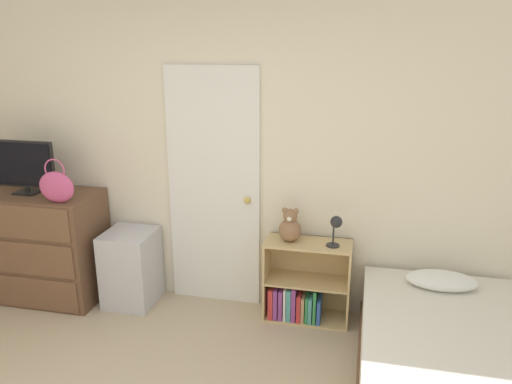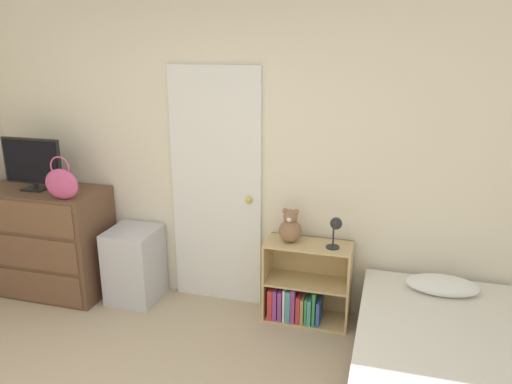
% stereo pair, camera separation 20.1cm
% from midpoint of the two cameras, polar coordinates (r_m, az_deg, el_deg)
% --- Properties ---
extents(wall_back, '(10.00, 0.06, 2.55)m').
position_cam_midpoint_polar(wall_back, '(4.16, -5.79, 3.95)').
color(wall_back, beige).
rests_on(wall_back, ground_plane).
extents(door_closed, '(0.78, 0.09, 2.02)m').
position_cam_midpoint_polar(door_closed, '(4.18, -6.18, 0.29)').
color(door_closed, white).
rests_on(door_closed, ground_plane).
extents(dresser, '(1.06, 0.56, 0.96)m').
position_cam_midpoint_polar(dresser, '(4.83, -24.48, -5.56)').
color(dresser, brown).
rests_on(dresser, ground_plane).
extents(tv, '(0.56, 0.16, 0.45)m').
position_cam_midpoint_polar(tv, '(4.63, -26.13, 2.66)').
color(tv, black).
rests_on(tv, dresser).
extents(handbag, '(0.30, 0.10, 0.36)m').
position_cam_midpoint_polar(handbag, '(4.28, -23.10, 0.58)').
color(handbag, '#C64C7F').
rests_on(handbag, dresser).
extents(storage_bin, '(0.41, 0.44, 0.65)m').
position_cam_midpoint_polar(storage_bin, '(4.51, -15.32, -8.32)').
color(storage_bin, silver).
rests_on(storage_bin, ground_plane).
extents(bookshelf, '(0.69, 0.31, 0.67)m').
position_cam_midpoint_polar(bookshelf, '(4.16, 3.79, -11.14)').
color(bookshelf, tan).
rests_on(bookshelf, ground_plane).
extents(teddy_bear, '(0.18, 0.18, 0.28)m').
position_cam_midpoint_polar(teddy_bear, '(3.95, 2.46, -4.02)').
color(teddy_bear, '#8C6647').
rests_on(teddy_bear, bookshelf).
extents(desk_lamp, '(0.12, 0.11, 0.25)m').
position_cam_midpoint_polar(desk_lamp, '(3.85, 7.63, -3.83)').
color(desk_lamp, '#262628').
rests_on(desk_lamp, bookshelf).
extents(bed, '(1.14, 1.86, 0.56)m').
position_cam_midpoint_polar(bed, '(3.52, 19.71, -18.28)').
color(bed, brown).
rests_on(bed, ground_plane).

